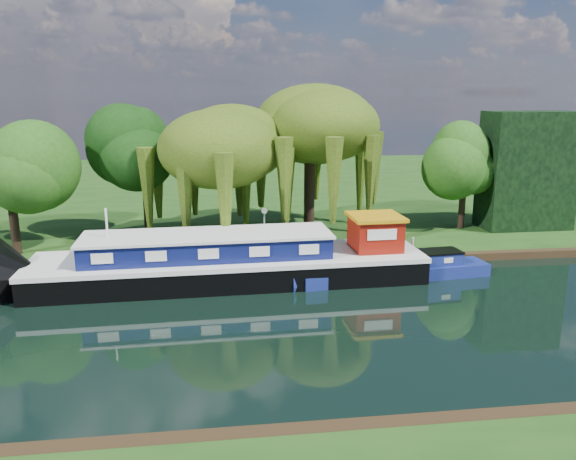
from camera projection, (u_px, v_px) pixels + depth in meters
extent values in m
plane|color=black|center=(275.00, 326.00, 23.88)|extent=(120.00, 120.00, 0.00)
cube|color=#163B10|center=(240.00, 189.00, 56.58)|extent=(120.00, 52.00, 0.45)
cube|color=black|center=(230.00, 272.00, 29.46)|extent=(20.33, 5.17, 1.35)
cube|color=silver|center=(230.00, 258.00, 29.28)|extent=(20.45, 5.26, 0.25)
cube|color=#0E154C|center=(208.00, 246.00, 28.94)|extent=(12.62, 3.65, 1.07)
cube|color=silver|center=(207.00, 235.00, 28.80)|extent=(12.85, 3.88, 0.13)
cube|color=maroon|center=(375.00, 234.00, 30.27)|extent=(2.55, 2.55, 1.68)
cube|color=#C68A0E|center=(376.00, 217.00, 30.05)|extent=(2.84, 2.84, 0.18)
cylinder|color=silver|center=(107.00, 235.00, 27.98)|extent=(0.11, 0.11, 2.69)
cube|color=navy|center=(395.00, 274.00, 29.85)|extent=(10.48, 2.88, 0.78)
cube|color=navy|center=(396.00, 261.00, 29.68)|extent=(7.34, 2.10, 0.65)
cube|color=black|center=(396.00, 254.00, 29.59)|extent=(7.44, 2.20, 0.09)
cube|color=silver|center=(352.00, 268.00, 28.42)|extent=(0.52, 0.10, 0.28)
cube|color=silver|center=(385.00, 265.00, 28.84)|extent=(0.52, 0.10, 0.28)
cube|color=silver|center=(417.00, 263.00, 29.25)|extent=(0.52, 0.10, 0.28)
cube|color=silver|center=(449.00, 260.00, 29.67)|extent=(0.52, 0.10, 0.28)
imported|color=maroon|center=(127.00, 287.00, 28.67)|extent=(3.84, 3.22, 0.68)
cylinder|color=black|center=(225.00, 204.00, 35.25)|extent=(0.62, 0.62, 4.80)
ellipsoid|color=#354B10|center=(223.00, 149.00, 34.42)|extent=(6.70, 6.70, 4.33)
cylinder|color=black|center=(309.00, 194.00, 37.25)|extent=(0.76, 0.76, 5.35)
ellipsoid|color=#354B10|center=(310.00, 135.00, 36.33)|extent=(7.31, 7.31, 4.72)
cylinder|color=black|center=(12.00, 206.00, 32.43)|extent=(0.48, 0.48, 5.64)
ellipsoid|color=#1F4B12|center=(7.00, 167.00, 31.88)|extent=(4.61, 4.61, 4.61)
cylinder|color=black|center=(146.00, 190.00, 36.73)|extent=(0.49, 0.49, 5.96)
ellipsoid|color=black|center=(144.00, 153.00, 36.15)|extent=(4.77, 4.77, 4.77)
cylinder|color=black|center=(463.00, 194.00, 38.75)|extent=(0.39, 0.39, 4.84)
ellipsoid|color=#1F4B12|center=(465.00, 165.00, 38.28)|extent=(3.87, 3.87, 3.87)
cube|color=black|center=(527.00, 170.00, 38.65)|extent=(6.00, 3.00, 8.00)
cylinder|color=silver|center=(265.00, 232.00, 33.68)|extent=(0.10, 0.10, 2.20)
sphere|color=white|center=(264.00, 211.00, 33.38)|extent=(0.36, 0.36, 0.36)
cylinder|color=silver|center=(76.00, 257.00, 30.51)|extent=(0.16, 0.16, 1.00)
cylinder|color=silver|center=(188.00, 253.00, 31.25)|extent=(0.16, 0.16, 1.00)
cylinder|color=silver|center=(311.00, 249.00, 32.11)|extent=(0.16, 0.16, 1.00)
cylinder|color=silver|center=(412.00, 246.00, 32.85)|extent=(0.16, 0.16, 1.00)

